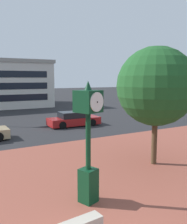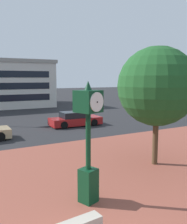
{
  "view_description": "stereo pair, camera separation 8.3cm",
  "coord_description": "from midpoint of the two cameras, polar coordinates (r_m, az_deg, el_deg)",
  "views": [
    {
      "loc": [
        -2.44,
        -3.82,
        4.22
      ],
      "look_at": [
        1.57,
        3.2,
        3.14
      ],
      "focal_mm": 40.31,
      "sensor_mm": 36.0,
      "label": 1
    },
    {
      "loc": [
        -2.37,
        -3.86,
        4.22
      ],
      "look_at": [
        1.57,
        3.2,
        3.14
      ],
      "focal_mm": 40.31,
      "sensor_mm": 36.0,
      "label": 2
    }
  ],
  "objects": [
    {
      "name": "street_clock",
      "position": [
        8.42,
        -0.92,
        -6.07
      ],
      "size": [
        0.92,
        0.95,
        4.15
      ],
      "rotation": [
        0.0,
        0.0,
        0.35
      ],
      "color": "#0C381E",
      "rests_on": "ground"
    },
    {
      "name": "plaza_brick_paving",
      "position": [
        8.93,
        -10.71,
        -20.66
      ],
      "size": [
        44.0,
        15.33,
        0.01
      ],
      "primitive_type": "cube",
      "color": "brown",
      "rests_on": "ground"
    },
    {
      "name": "car_street_mid",
      "position": [
        22.56,
        -4.13,
        -1.71
      ],
      "size": [
        4.64,
        2.04,
        1.28
      ],
      "rotation": [
        0.0,
        0.0,
        4.68
      ],
      "color": "maroon",
      "rests_on": "ground"
    },
    {
      "name": "plaza_tree",
      "position": [
        12.68,
        14.68,
        5.29
      ],
      "size": [
        4.09,
        3.81,
        5.75
      ],
      "color": "#4C3823",
      "rests_on": "ground"
    }
  ]
}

